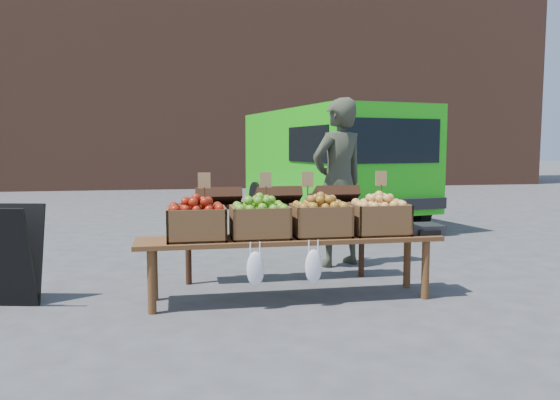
{
  "coord_description": "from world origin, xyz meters",
  "views": [
    {
      "loc": [
        -0.69,
        -4.44,
        1.38
      ],
      "look_at": [
        0.28,
        0.75,
        0.85
      ],
      "focal_mm": 35.0,
      "sensor_mm": 36.0,
      "label": 1
    }
  ],
  "objects": [
    {
      "name": "ground",
      "position": [
        0.0,
        0.0,
        0.0
      ],
      "size": [
        80.0,
        80.0,
        0.0
      ],
      "primitive_type": "plane",
      "color": "#464649"
    },
    {
      "name": "brick_building",
      "position": [
        0.0,
        15.0,
        5.0
      ],
      "size": [
        24.0,
        4.0,
        10.0
      ],
      "primitive_type": "cube",
      "color": "brown",
      "rests_on": "ground"
    },
    {
      "name": "delivery_van",
      "position": [
        2.02,
        5.15,
        1.0
      ],
      "size": [
        2.84,
        4.77,
        2.0
      ],
      "primitive_type": null,
      "rotation": [
        0.0,
        0.0,
        0.18
      ],
      "color": "#1DC714",
      "rests_on": "ground"
    },
    {
      "name": "vendor",
      "position": [
        1.11,
        1.54,
        0.96
      ],
      "size": [
        0.82,
        0.69,
        1.91
      ],
      "primitive_type": "imported",
      "rotation": [
        0.0,
        0.0,
        3.54
      ],
      "color": "#363B2B",
      "rests_on": "ground"
    },
    {
      "name": "chalkboard_sign",
      "position": [
        -2.17,
        0.52,
        0.44
      ],
      "size": [
        0.64,
        0.44,
        0.88
      ],
      "primitive_type": null,
      "rotation": [
        0.0,
        0.0,
        -0.22
      ],
      "color": "black",
      "rests_on": "ground"
    },
    {
      "name": "back_table",
      "position": [
        0.3,
        0.97,
        0.52
      ],
      "size": [
        2.1,
        0.44,
        1.04
      ],
      "primitive_type": null,
      "color": "black",
      "rests_on": "ground"
    },
    {
      "name": "display_bench",
      "position": [
        0.28,
        0.25,
        0.28
      ],
      "size": [
        2.7,
        0.56,
        0.57
      ],
      "primitive_type": null,
      "color": "#56341A",
      "rests_on": "ground"
    },
    {
      "name": "crate_golden_apples",
      "position": [
        -0.54,
        0.25,
        0.71
      ],
      "size": [
        0.5,
        0.4,
        0.28
      ],
      "primitive_type": null,
      "color": "#830700",
      "rests_on": "display_bench"
    },
    {
      "name": "crate_russet_pears",
      "position": [
        0.01,
        0.25,
        0.71
      ],
      "size": [
        0.5,
        0.4,
        0.28
      ],
      "primitive_type": null,
      "color": "#4C8713",
      "rests_on": "display_bench"
    },
    {
      "name": "crate_red_apples",
      "position": [
        0.56,
        0.25,
        0.71
      ],
      "size": [
        0.5,
        0.4,
        0.28
      ],
      "primitive_type": null,
      "color": "#A37326",
      "rests_on": "display_bench"
    },
    {
      "name": "crate_green_apples",
      "position": [
        1.11,
        0.25,
        0.71
      ],
      "size": [
        0.5,
        0.4,
        0.28
      ],
      "primitive_type": null,
      "color": "gold",
      "rests_on": "display_bench"
    },
    {
      "name": "weighing_scale",
      "position": [
        1.53,
        0.25,
        0.61
      ],
      "size": [
        0.34,
        0.3,
        0.08
      ],
      "primitive_type": "cube",
      "color": "black",
      "rests_on": "display_bench"
    }
  ]
}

